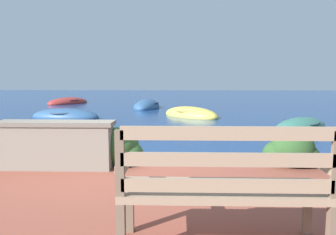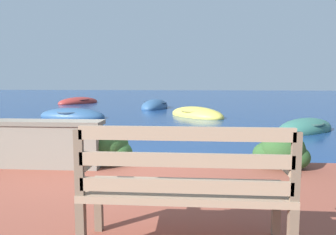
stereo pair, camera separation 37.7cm
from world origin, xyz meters
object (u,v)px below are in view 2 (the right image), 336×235
Objects in this scene: rowboat_mid at (72,116)px; rowboat_outer at (155,107)px; rowboat_far at (197,115)px; park_bench at (185,185)px; rowboat_nearest at (305,129)px; rowboat_distant at (79,102)px.

rowboat_outer reaches higher than rowboat_mid.
park_bench is at bearing -41.07° from rowboat_far.
rowboat_mid is at bearing 109.04° from park_bench.
rowboat_nearest is 0.86× the size of rowboat_outer.
park_bench is at bearing -53.87° from rowboat_mid.
rowboat_outer is at bearing -91.64° from rowboat_distant.
rowboat_outer is (2.68, 4.33, 0.01)m from rowboat_mid.
park_bench reaches higher than rowboat_nearest.
park_bench is at bearing -128.52° from rowboat_distant.
rowboat_outer is 0.88× the size of rowboat_distant.
rowboat_distant is (-7.15, 6.61, 0.00)m from rowboat_far.
rowboat_far is 9.73m from rowboat_distant.
rowboat_mid is at bearing -120.54° from rowboat_far.
rowboat_distant is (-6.95, 17.28, -0.65)m from park_bench.
rowboat_distant reaches higher than rowboat_mid.
rowboat_far is (4.76, 0.79, 0.00)m from rowboat_mid.
park_bench reaches higher than rowboat_mid.
rowboat_nearest is 8.24m from rowboat_mid.
park_bench is 0.54× the size of rowboat_outer.
park_bench is 0.63× the size of rowboat_nearest.
rowboat_mid is at bearing -132.55° from rowboat_distant.
rowboat_mid is 7.78m from rowboat_distant.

